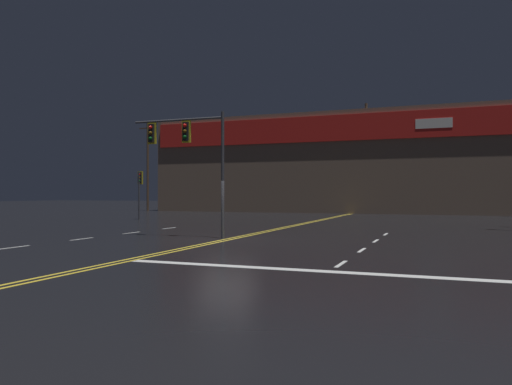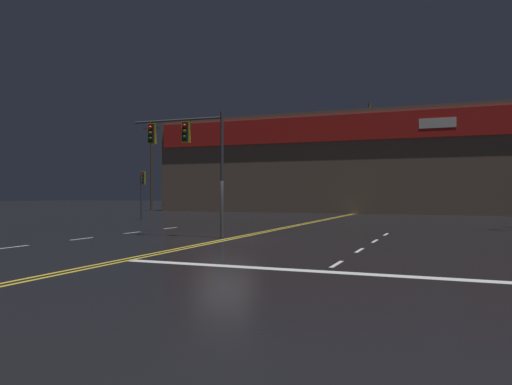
# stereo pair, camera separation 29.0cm
# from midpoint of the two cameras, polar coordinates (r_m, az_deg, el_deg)

# --- Properties ---
(ground_plane) EXTENTS (200.00, 200.00, 0.00)m
(ground_plane) POSITION_cam_midpoint_polar(r_m,az_deg,el_deg) (21.03, -3.88, -5.43)
(ground_plane) COLOR black
(road_markings) EXTENTS (17.63, 60.00, 0.01)m
(road_markings) POSITION_cam_midpoint_polar(r_m,az_deg,el_deg) (19.09, -2.18, -5.96)
(road_markings) COLOR gold
(road_markings) RESTS_ON ground
(traffic_signal_median) EXTENTS (4.52, 0.36, 5.51)m
(traffic_signal_median) POSITION_cam_midpoint_polar(r_m,az_deg,el_deg) (22.63, -8.44, 5.60)
(traffic_signal_median) COLOR #38383D
(traffic_signal_median) RESTS_ON ground
(traffic_signal_corner_northwest) EXTENTS (0.42, 0.36, 3.64)m
(traffic_signal_corner_northwest) POSITION_cam_midpoint_polar(r_m,az_deg,el_deg) (38.54, -13.35, 0.95)
(traffic_signal_corner_northwest) COLOR #38383D
(traffic_signal_corner_northwest) RESTS_ON ground
(building_backdrop) EXTENTS (43.36, 10.23, 10.15)m
(building_backdrop) POSITION_cam_midpoint_polar(r_m,az_deg,el_deg) (54.11, 11.57, 3.20)
(building_backdrop) COLOR brown
(building_backdrop) RESTS_ON ground
(utility_pole_row) EXTENTS (47.10, 0.26, 11.90)m
(utility_pole_row) POSITION_cam_midpoint_polar(r_m,az_deg,el_deg) (49.38, 12.04, 4.18)
(utility_pole_row) COLOR #4C3828
(utility_pole_row) RESTS_ON ground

